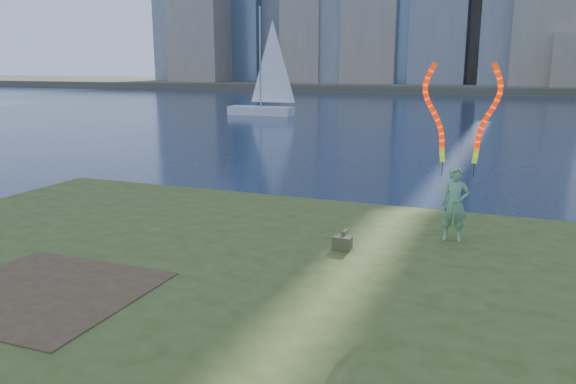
% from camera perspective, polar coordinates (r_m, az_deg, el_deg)
% --- Properties ---
extents(ground, '(320.00, 320.00, 0.00)m').
position_cam_1_polar(ground, '(11.54, -3.75, -9.55)').
color(ground, '#18253D').
rests_on(ground, ground).
extents(grassy_knoll, '(20.00, 18.00, 0.80)m').
position_cam_1_polar(grassy_knoll, '(9.55, -9.76, -12.45)').
color(grassy_knoll, '#39491A').
rests_on(grassy_knoll, ground).
extents(dirt_patch, '(3.20, 3.00, 0.02)m').
position_cam_1_polar(dirt_patch, '(10.01, -23.64, -9.26)').
color(dirt_patch, '#47331E').
rests_on(dirt_patch, grassy_knoll).
extents(far_shore, '(320.00, 40.00, 1.20)m').
position_cam_1_polar(far_shore, '(104.80, 19.18, 10.10)').
color(far_shore, '#464233').
rests_on(far_shore, ground).
extents(woman_with_ribbons, '(2.01, 0.45, 3.95)m').
position_cam_1_polar(woman_with_ribbons, '(11.97, 16.79, 1.87)').
color(woman_with_ribbons, '#197426').
rests_on(woman_with_ribbons, grassy_knoll).
extents(canvas_bag, '(0.37, 0.42, 0.35)m').
position_cam_1_polar(canvas_bag, '(11.23, 5.56, -5.09)').
color(canvas_bag, '#4E522D').
rests_on(canvas_bag, grassy_knoll).
extents(sailboat, '(6.09, 1.85, 9.25)m').
position_cam_1_polar(sailboat, '(49.79, -2.45, 9.63)').
color(sailboat, silver).
rests_on(sailboat, ground).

